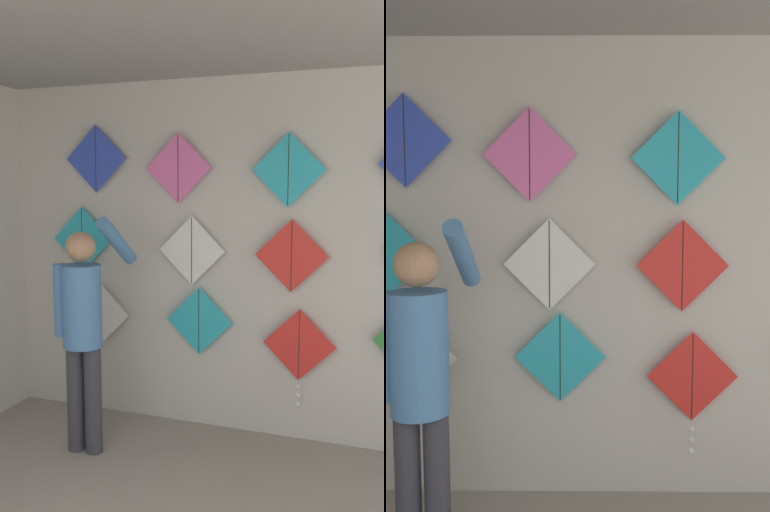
# 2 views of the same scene
# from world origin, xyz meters

# --- Properties ---
(back_panel) EXTENTS (4.93, 0.06, 2.80)m
(back_panel) POSITION_xyz_m (0.00, 3.54, 1.40)
(back_panel) COLOR beige
(back_panel) RESTS_ON ground
(ceiling_slab) EXTENTS (4.93, 4.31, 0.04)m
(ceiling_slab) POSITION_xyz_m (0.00, 1.75, 2.82)
(ceiling_slab) COLOR gray
(shopkeeper) EXTENTS (0.44, 0.62, 1.75)m
(shopkeeper) POSITION_xyz_m (-1.01, 2.76, 0.99)
(shopkeeper) COLOR #383842
(shopkeeper) RESTS_ON ground
(kite_0) EXTENTS (0.55, 0.01, 0.55)m
(kite_0) POSITION_xyz_m (-1.26, 3.45, 0.87)
(kite_0) COLOR white
(kite_1) EXTENTS (0.55, 0.01, 0.55)m
(kite_1) POSITION_xyz_m (-0.35, 3.45, 0.89)
(kite_1) COLOR #28B2C6
(kite_2) EXTENTS (0.55, 0.04, 0.76)m
(kite_2) POSITION_xyz_m (0.45, 3.45, 0.73)
(kite_2) COLOR red
(kite_4) EXTENTS (0.55, 0.01, 0.55)m
(kite_4) POSITION_xyz_m (-1.41, 3.45, 1.51)
(kite_4) COLOR #28B2C6
(kite_5) EXTENTS (0.55, 0.01, 0.55)m
(kite_5) POSITION_xyz_m (-0.42, 3.45, 1.46)
(kite_5) COLOR white
(kite_6) EXTENTS (0.55, 0.01, 0.55)m
(kite_6) POSITION_xyz_m (0.38, 3.45, 1.45)
(kite_6) COLOR red
(kite_8) EXTENTS (0.55, 0.01, 0.55)m
(kite_8) POSITION_xyz_m (-1.27, 3.45, 2.19)
(kite_8) COLOR blue
(kite_9) EXTENTS (0.55, 0.01, 0.55)m
(kite_9) POSITION_xyz_m (-0.53, 3.45, 2.11)
(kite_9) COLOR pink
(kite_10) EXTENTS (0.55, 0.01, 0.55)m
(kite_10) POSITION_xyz_m (0.34, 3.45, 2.09)
(kite_10) COLOR #28B2C6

